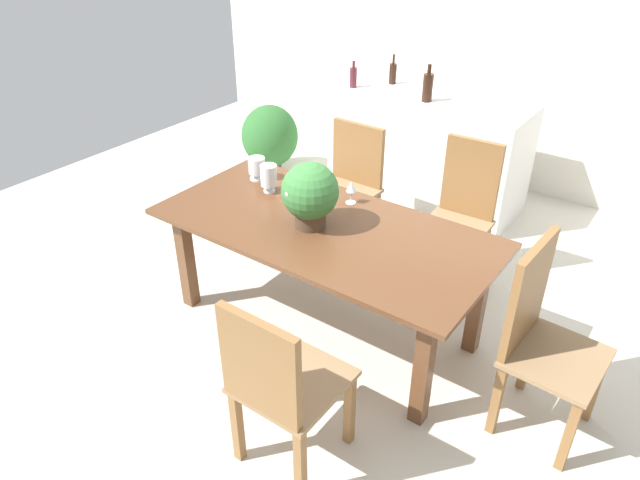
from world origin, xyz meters
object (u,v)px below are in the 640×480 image
(wine_bottle_dark, at_px, (353,77))
(wine_bottle_green, at_px, (428,87))
(dining_table, at_px, (324,241))
(chair_far_left, at_px, (350,179))
(wine_glass, at_px, (351,188))
(crystal_vase_left, at_px, (257,167))
(potted_plant_floor, at_px, (270,137))
(wine_bottle_clear, at_px, (393,73))
(chair_near_right, at_px, (278,383))
(crystal_vase_center_near, at_px, (269,176))
(flower_centerpiece, at_px, (310,193))
(kitchen_counter, at_px, (428,150))
(chair_far_right, at_px, (462,209))
(chair_foot_end, at_px, (540,332))

(wine_bottle_dark, relative_size, wine_bottle_green, 0.76)
(dining_table, xyz_separation_m, wine_bottle_green, (-0.30, 1.82, 0.42))
(chair_far_left, relative_size, wine_glass, 6.35)
(crystal_vase_left, relative_size, wine_bottle_green, 0.52)
(wine_glass, relative_size, potted_plant_floor, 0.22)
(chair_far_left, distance_m, wine_bottle_clear, 1.26)
(chair_far_left, xyz_separation_m, wine_bottle_green, (0.15, 0.86, 0.51))
(chair_far_left, bearing_deg, chair_near_right, -64.47)
(crystal_vase_center_near, relative_size, wine_bottle_green, 0.62)
(crystal_vase_left, bearing_deg, flower_centerpiece, -23.88)
(chair_near_right, height_order, wine_bottle_clear, wine_bottle_clear)
(wine_bottle_dark, bearing_deg, chair_far_left, -57.29)
(flower_centerpiece, height_order, kitchen_counter, flower_centerpiece)
(chair_near_right, relative_size, potted_plant_floor, 1.46)
(flower_centerpiece, bearing_deg, potted_plant_floor, 136.16)
(dining_table, height_order, chair_far_right, chair_far_right)
(crystal_vase_left, height_order, crystal_vase_center_near, crystal_vase_center_near)
(dining_table, distance_m, wine_bottle_green, 1.89)
(potted_plant_floor, bearing_deg, wine_bottle_green, 8.46)
(dining_table, bearing_deg, crystal_vase_left, 161.46)
(flower_centerpiece, bearing_deg, wine_bottle_clear, 108.12)
(chair_near_right, bearing_deg, crystal_vase_left, -46.18)
(wine_bottle_green, bearing_deg, chair_foot_end, -49.01)
(chair_foot_end, xyz_separation_m, chair_far_left, (-1.73, 0.95, -0.04))
(chair_far_left, xyz_separation_m, crystal_vase_center_near, (-0.09, -0.81, 0.31))
(flower_centerpiece, distance_m, crystal_vase_left, 0.73)
(chair_near_right, distance_m, chair_far_left, 2.13)
(chair_foot_end, bearing_deg, kitchen_counter, 41.94)
(dining_table, distance_m, chair_near_right, 1.07)
(kitchen_counter, distance_m, wine_bottle_clear, 0.73)
(chair_foot_end, xyz_separation_m, wine_bottle_clear, (-2.04, 2.07, 0.45))
(crystal_vase_center_near, distance_m, potted_plant_floor, 1.97)
(chair_near_right, distance_m, wine_glass, 1.41)
(wine_glass, xyz_separation_m, wine_bottle_dark, (-0.95, 1.47, 0.18))
(dining_table, xyz_separation_m, chair_near_right, (0.45, -0.97, -0.09))
(chair_near_right, height_order, wine_glass, chair_near_right)
(wine_glass, bearing_deg, flower_centerpiece, -95.46)
(flower_centerpiece, bearing_deg, wine_bottle_green, 97.09)
(chair_far_left, bearing_deg, wine_bottle_dark, 123.40)
(crystal_vase_center_near, xyz_separation_m, wine_bottle_clear, (-0.22, 1.93, 0.18))
(chair_near_right, bearing_deg, potted_plant_floor, -49.20)
(flower_centerpiece, relative_size, crystal_vase_left, 2.53)
(wine_bottle_clear, bearing_deg, kitchen_counter, -15.88)
(crystal_vase_center_near, height_order, potted_plant_floor, crystal_vase_center_near)
(dining_table, bearing_deg, wine_bottle_clear, 110.12)
(chair_foot_end, distance_m, crystal_vase_left, 2.03)
(crystal_vase_left, bearing_deg, potted_plant_floor, 127.96)
(dining_table, distance_m, flower_centerpiece, 0.32)
(dining_table, height_order, potted_plant_floor, dining_table)
(wine_bottle_dark, height_order, wine_bottle_clear, wine_bottle_clear)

